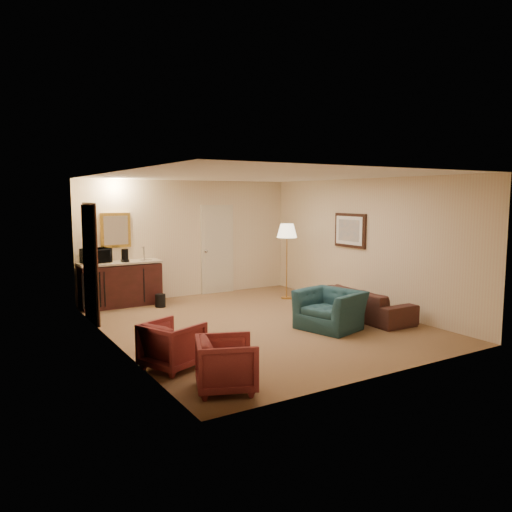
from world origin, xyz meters
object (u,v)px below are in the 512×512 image
Objects in this scene: rose_chair_far at (226,362)px; rose_chair_near at (172,342)px; wetbar_cabinet at (121,284)px; teal_armchair at (330,303)px; microwave at (96,254)px; sofa at (366,298)px; coffee_maker at (125,255)px; waste_bin at (160,301)px; coffee_table at (350,308)px; floor_lamp at (287,261)px.

rose_chair_near is at bearing 34.90° from rose_chair_far.
wetbar_cabinet is at bearing -30.15° from rose_chair_near.
rose_chair_near is at bearing -97.32° from teal_armchair.
teal_armchair is at bearing -65.72° from microwave.
microwave is at bearing -156.49° from teal_armchair.
wetbar_cabinet reaches higher than teal_armchair.
sofa is 7.03× the size of coffee_maker.
waste_bin is at bearing -164.42° from teal_armchair.
microwave is at bearing -23.59° from rose_chair_near.
rose_chair_far is 2.58× the size of coffee_maker.
coffee_table is 4.62m from coffee_maker.
wetbar_cabinet reaches higher than sofa.
teal_armchair is (-1.06, -0.24, 0.07)m from sofa.
teal_armchair reaches higher than coffee_table.
waste_bin is (0.65, -0.53, -0.33)m from wetbar_cabinet.
coffee_maker is (-3.27, 1.05, 0.22)m from floor_lamp.
waste_bin is at bearing -39.17° from wetbar_cabinet.
coffee_table is 0.50× the size of floor_lamp.
rose_chair_far reaches higher than waste_bin.
teal_armchair is 3.08m from rose_chair_near.
coffee_maker is at bearing 48.10° from sofa.
waste_bin is (0.90, 4.60, -0.21)m from rose_chair_far.
floor_lamp is at bearing 7.48° from sofa.
sofa reaches higher than coffee_table.
microwave is at bearing 50.98° from sofa.
sofa is at bearing -83.63° from floor_lamp.
coffee_table is 3.13× the size of waste_bin.
wetbar_cabinet reaches higher than rose_chair_near.
microwave is (-0.47, 0.05, 0.64)m from wetbar_cabinet.
teal_armchair is 1.91× the size of microwave.
floor_lamp is (0.18, 2.27, 0.59)m from coffee_table.
wetbar_cabinet is 5.13m from rose_chair_far.
wetbar_cabinet is at bearing 145.01° from coffee_maker.
rose_chair_near is at bearing -105.56° from microwave.
teal_armchair is 3.84× the size of waste_bin.
rose_chair_far is at bearing -153.51° from coffee_table.
sofa is at bearing 86.65° from teal_armchair.
teal_armchair reaches higher than sofa.
wetbar_cabinet is 0.90m from waste_bin.
microwave is at bearing 152.81° from waste_bin.
coffee_maker is at bearing -52.31° from wetbar_cabinet.
wetbar_cabinet is 0.61m from coffee_maker.
waste_bin is 1.59m from microwave.
floor_lamp reaches higher than wetbar_cabinet.
teal_armchair is 2.63m from floor_lamp.
coffee_table is at bearing -29.67° from coffee_maker.
wetbar_cabinet is 0.79m from microwave.
wetbar_cabinet reaches higher than waste_bin.
microwave is (-3.82, 1.19, 0.27)m from floor_lamp.
wetbar_cabinet is at bearing 140.83° from waste_bin.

